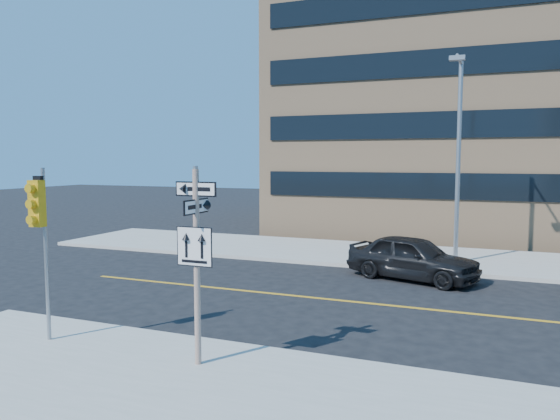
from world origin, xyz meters
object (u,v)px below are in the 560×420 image
at_px(traffic_signal, 39,218).
at_px(streetlight_a, 458,148).
at_px(parked_car_a, 413,258).
at_px(sign_pole, 196,254).

bearing_deg(traffic_signal, streetlight_a, 59.20).
relative_size(traffic_signal, parked_car_a, 0.85).
distance_m(sign_pole, streetlight_a, 14.05).
bearing_deg(parked_car_a, sign_pole, -177.54).
xyz_separation_m(sign_pole, parked_car_a, (2.77, 10.32, -1.63)).
distance_m(parked_car_a, streetlight_a, 5.08).
xyz_separation_m(traffic_signal, parked_car_a, (6.77, 10.47, -2.22)).
xyz_separation_m(traffic_signal, streetlight_a, (8.00, 13.42, 1.73)).
xyz_separation_m(parked_car_a, streetlight_a, (1.23, 2.95, 3.95)).
xyz_separation_m(sign_pole, traffic_signal, (-4.00, -0.15, 0.59)).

